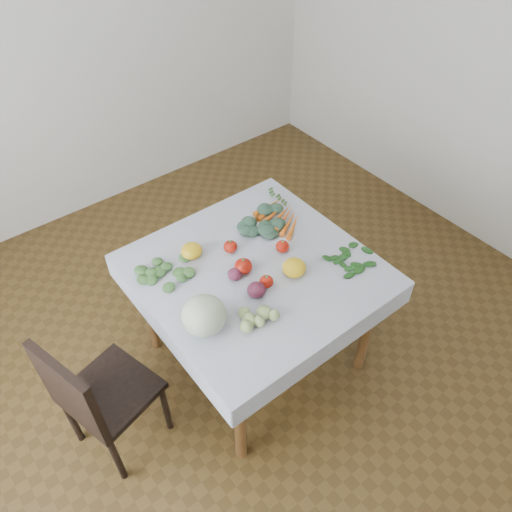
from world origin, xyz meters
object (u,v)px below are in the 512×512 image
at_px(chair, 94,395).
at_px(carrot_bunch, 279,216).
at_px(table, 256,282).
at_px(cabbage, 204,315).
at_px(heirloom_back, 192,251).

height_order(chair, carrot_bunch, chair).
xyz_separation_m(table, carrot_bunch, (0.35, 0.23, 0.12)).
xyz_separation_m(chair, carrot_bunch, (1.29, 0.21, 0.28)).
bearing_deg(table, carrot_bunch, 33.31).
bearing_deg(carrot_bunch, cabbage, -153.11).
bearing_deg(heirloom_back, table, -53.52).
xyz_separation_m(heirloom_back, carrot_bunch, (0.55, -0.05, -0.02)).
distance_m(cabbage, heirloom_back, 0.48).
bearing_deg(chair, carrot_bunch, 9.39).
bearing_deg(carrot_bunch, heirloom_back, 175.13).
relative_size(chair, heirloom_back, 7.84).
relative_size(chair, cabbage, 4.29).
bearing_deg(chair, heirloom_back, 19.49).
height_order(chair, cabbage, cabbage).
bearing_deg(chair, table, -0.98).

